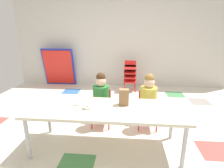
% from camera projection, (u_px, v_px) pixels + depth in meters
% --- Properties ---
extents(ground_plane, '(6.19, 5.13, 0.02)m').
position_uv_depth(ground_plane, '(117.00, 129.00, 2.98)').
color(ground_plane, silver).
extents(back_wall, '(6.19, 0.10, 2.58)m').
position_uv_depth(back_wall, '(124.00, 41.00, 5.06)').
color(back_wall, beige).
rests_on(back_wall, ground_plane).
extents(craft_table, '(2.03, 0.74, 0.60)m').
position_uv_depth(craft_table, '(106.00, 111.00, 2.35)').
color(craft_table, beige).
rests_on(craft_table, ground_plane).
extents(seated_child_near_camera, '(0.32, 0.31, 0.92)m').
position_uv_depth(seated_child_near_camera, '(101.00, 95.00, 2.93)').
color(seated_child_near_camera, red).
rests_on(seated_child_near_camera, ground_plane).
extents(seated_child_middle_seat, '(0.32, 0.31, 0.92)m').
position_uv_depth(seated_child_middle_seat, '(148.00, 96.00, 2.87)').
color(seated_child_middle_seat, red).
rests_on(seated_child_middle_seat, ground_plane).
extents(kid_chair_red_stack, '(0.32, 0.30, 0.80)m').
position_uv_depth(kid_chair_red_stack, '(130.00, 74.00, 4.79)').
color(kid_chair_red_stack, red).
rests_on(kid_chair_red_stack, ground_plane).
extents(folded_activity_table, '(0.90, 0.29, 1.09)m').
position_uv_depth(folded_activity_table, '(59.00, 67.00, 5.25)').
color(folded_activity_table, '#1E33BF').
rests_on(folded_activity_table, ground_plane).
extents(paper_bag_brown, '(0.13, 0.09, 0.22)m').
position_uv_depth(paper_bag_brown, '(124.00, 97.00, 2.40)').
color(paper_bag_brown, '#9E754C').
rests_on(paper_bag_brown, craft_table).
extents(paper_plate_near_edge, '(0.18, 0.18, 0.01)m').
position_uv_depth(paper_plate_near_edge, '(78.00, 105.00, 2.41)').
color(paper_plate_near_edge, white).
rests_on(paper_plate_near_edge, craft_table).
extents(donut_powdered_on_plate, '(0.11, 0.11, 0.03)m').
position_uv_depth(donut_powdered_on_plate, '(78.00, 104.00, 2.40)').
color(donut_powdered_on_plate, white).
rests_on(donut_powdered_on_plate, craft_table).
extents(donut_powdered_loose, '(0.12, 0.12, 0.03)m').
position_uv_depth(donut_powdered_loose, '(87.00, 107.00, 2.31)').
color(donut_powdered_loose, white).
rests_on(donut_powdered_loose, craft_table).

